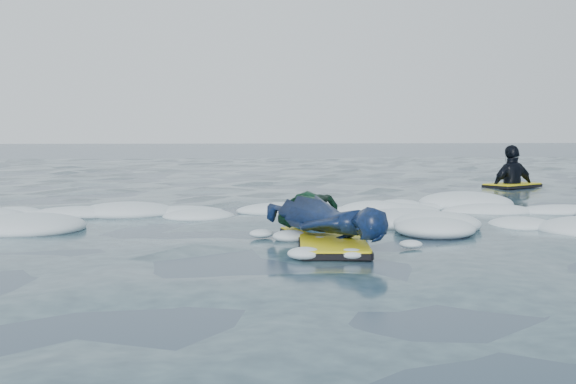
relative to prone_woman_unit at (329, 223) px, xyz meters
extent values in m
plane|color=#1B2C41|center=(-0.21, 0.91, -0.22)|extent=(120.00, 120.00, 0.00)
cube|color=black|center=(0.00, -0.22, -0.18)|extent=(0.71, 1.14, 0.05)
cube|color=yellow|center=(0.00, -0.22, -0.14)|extent=(0.69, 1.12, 0.02)
imported|color=#0B1C4F|center=(0.00, 0.03, 0.02)|extent=(1.18, 1.73, 0.39)
cube|color=black|center=(-0.08, 0.66, -0.19)|extent=(0.56, 0.80, 0.04)
cube|color=yellow|center=(-0.08, 0.66, -0.16)|extent=(0.54, 0.78, 0.01)
cube|color=blue|center=(-0.08, 0.66, -0.16)|extent=(0.29, 0.70, 0.00)
imported|color=#103E25|center=(-0.08, 0.86, 0.01)|extent=(0.97, 1.21, 0.41)
cube|color=black|center=(4.47, 6.48, -0.18)|extent=(1.25, 1.10, 0.05)
cube|color=yellow|center=(4.47, 6.48, -0.14)|extent=(1.22, 1.07, 0.02)
imported|color=black|center=(4.47, 6.48, -0.24)|extent=(1.04, 0.68, 1.64)
camera|label=1|loc=(-1.02, -6.32, 0.80)|focal=45.00mm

